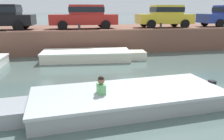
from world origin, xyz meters
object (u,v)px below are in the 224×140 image
(mooring_bollard_mid, at_px, (79,27))
(car_left_inner_red, at_px, (84,16))
(boat_moored_central_cream, at_px, (91,55))
(car_centre_yellow, at_px, (165,15))
(motorboat_passing, at_px, (120,99))
(mooring_bollard_east, at_px, (161,26))
(car_leftmost_black, at_px, (1,16))

(mooring_bollard_mid, bearing_deg, car_left_inner_red, 74.76)
(boat_moored_central_cream, bearing_deg, car_centre_yellow, 30.07)
(car_left_inner_red, xyz_separation_m, car_centre_yellow, (5.61, -0.00, -0.00))
(motorboat_passing, relative_size, mooring_bollard_mid, 14.76)
(motorboat_passing, height_order, mooring_bollard_mid, mooring_bollard_mid)
(boat_moored_central_cream, distance_m, mooring_bollard_east, 5.12)
(car_leftmost_black, bearing_deg, car_centre_yellow, -0.00)
(car_left_inner_red, bearing_deg, motorboat_passing, -87.76)
(car_centre_yellow, xyz_separation_m, mooring_bollard_mid, (-6.03, -1.53, -0.61))
(car_leftmost_black, distance_m, car_left_inner_red, 5.12)
(car_left_inner_red, bearing_deg, car_centre_yellow, -0.03)
(motorboat_passing, bearing_deg, mooring_bollard_east, 60.68)
(car_centre_yellow, relative_size, mooring_bollard_mid, 8.70)
(motorboat_passing, relative_size, mooring_bollard_east, 14.76)
(motorboat_passing, distance_m, mooring_bollard_mid, 7.90)
(boat_moored_central_cream, xyz_separation_m, car_left_inner_red, (-0.07, 3.21, 2.00))
(motorboat_passing, xyz_separation_m, car_left_inner_red, (-0.36, 9.26, 2.02))
(car_leftmost_black, xyz_separation_m, car_centre_yellow, (10.73, -0.00, -0.00))
(car_centre_yellow, distance_m, mooring_bollard_mid, 6.25)
(motorboat_passing, bearing_deg, car_leftmost_black, 120.63)
(car_leftmost_black, distance_m, mooring_bollard_east, 9.97)
(car_left_inner_red, height_order, car_centre_yellow, same)
(mooring_bollard_east, bearing_deg, car_leftmost_black, 171.18)
(car_left_inner_red, bearing_deg, mooring_bollard_east, -17.99)
(mooring_bollard_east, bearing_deg, car_left_inner_red, 162.01)
(boat_moored_central_cream, height_order, car_leftmost_black, car_leftmost_black)
(car_leftmost_black, bearing_deg, boat_moored_central_cream, -31.67)
(motorboat_passing, height_order, car_leftmost_black, car_leftmost_black)
(motorboat_passing, relative_size, car_centre_yellow, 1.70)
(boat_moored_central_cream, height_order, mooring_bollard_east, mooring_bollard_east)
(boat_moored_central_cream, relative_size, mooring_bollard_mid, 12.68)
(motorboat_passing, distance_m, car_left_inner_red, 9.49)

